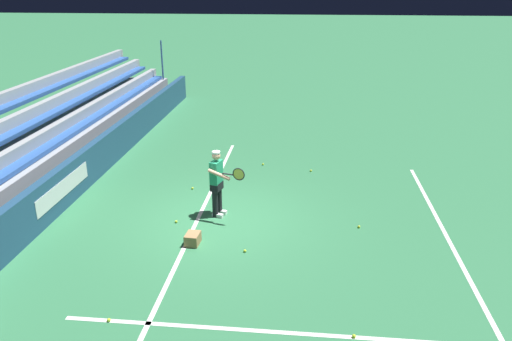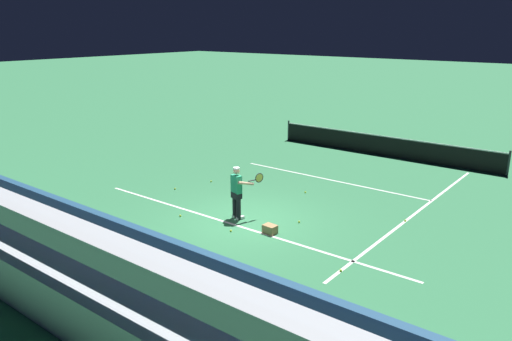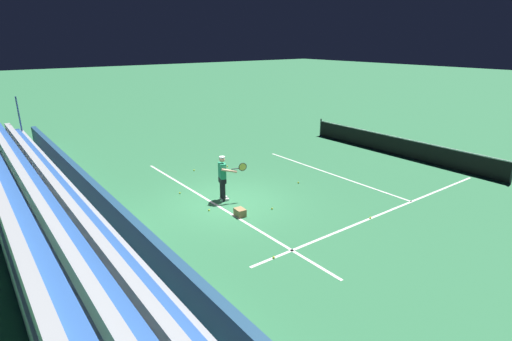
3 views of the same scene
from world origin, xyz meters
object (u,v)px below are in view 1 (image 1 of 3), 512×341
object	(u,v)px
tennis_ball_toward_net	(263,164)
tennis_ball_stray_back	(109,320)
tennis_ball_by_box	(192,188)
tennis_ball_near_player	(359,227)
ball_box_cardboard	(193,239)
tennis_ball_far_left	(245,251)
tennis_ball_on_baseline	(176,222)
tennis_ball_far_right	(311,171)
tennis_player	(217,183)
tennis_ball_midcourt	(354,336)

from	to	relation	value
tennis_ball_toward_net	tennis_ball_stray_back	distance (m)	8.42
tennis_ball_by_box	tennis_ball_near_player	distance (m)	4.94
ball_box_cardboard	tennis_ball_toward_net	xyz separation A→B (m)	(-5.32, 1.12, -0.10)
ball_box_cardboard	tennis_ball_far_left	distance (m)	1.25
tennis_ball_by_box	tennis_ball_on_baseline	distance (m)	2.12
tennis_ball_by_box	tennis_ball_far_right	bearing A→B (deg)	117.63
tennis_ball_on_baseline	tennis_player	bearing A→B (deg)	119.32
tennis_ball_far_left	tennis_ball_toward_net	xyz separation A→B (m)	(-5.56, -0.10, 0.00)
tennis_ball_toward_net	tennis_ball_near_player	bearing A→B (deg)	33.24
tennis_ball_on_baseline	tennis_ball_toward_net	xyz separation A→B (m)	(-4.32, 1.76, 0.00)
tennis_ball_far_left	tennis_ball_by_box	world-z (taller)	same
tennis_ball_by_box	tennis_ball_stray_back	world-z (taller)	same
ball_box_cardboard	tennis_ball_far_right	size ratio (longest dim) A/B	6.06
tennis_ball_far_left	tennis_ball_toward_net	distance (m)	5.56
tennis_ball_near_player	tennis_ball_toward_net	xyz separation A→B (m)	(-4.13, -2.71, 0.00)
tennis_ball_near_player	tennis_ball_on_baseline	size ratio (longest dim) A/B	1.00
tennis_ball_near_player	tennis_ball_stray_back	distance (m)	6.20
tennis_ball_far_left	tennis_ball_on_baseline	bearing A→B (deg)	-123.57
ball_box_cardboard	tennis_ball_toward_net	distance (m)	5.43
tennis_ball_far_left	tennis_ball_midcourt	xyz separation A→B (m)	(2.61, 2.17, 0.00)
tennis_ball_near_player	tennis_player	bearing A→B (deg)	-95.72
tennis_ball_far_right	tennis_ball_on_baseline	bearing A→B (deg)	-40.43
tennis_ball_on_baseline	tennis_ball_toward_net	bearing A→B (deg)	157.79
tennis_ball_midcourt	tennis_ball_on_baseline	bearing A→B (deg)	-133.62
tennis_ball_far_right	tennis_player	bearing A→B (deg)	-35.07
tennis_ball_midcourt	tennis_ball_far_right	world-z (taller)	same
tennis_player	tennis_ball_midcourt	size ratio (longest dim) A/B	25.98
ball_box_cardboard	tennis_ball_far_right	xyz separation A→B (m)	(-4.88, 2.67, -0.10)
tennis_ball_far_right	tennis_ball_toward_net	world-z (taller)	same
ball_box_cardboard	tennis_ball_far_right	world-z (taller)	ball_box_cardboard
tennis_ball_near_player	tennis_ball_on_baseline	distance (m)	4.48
tennis_player	tennis_ball_far_right	xyz separation A→B (m)	(-3.35, 2.35, -0.86)
tennis_ball_far_right	tennis_ball_near_player	world-z (taller)	same
tennis_ball_by_box	tennis_ball_on_baseline	size ratio (longest dim) A/B	1.00
tennis_ball_near_player	tennis_ball_on_baseline	bearing A→B (deg)	-87.59
tennis_player	tennis_ball_stray_back	size ratio (longest dim) A/B	25.98
tennis_ball_near_player	tennis_ball_stray_back	world-z (taller)	same
tennis_ball_far_right	tennis_ball_on_baseline	xyz separation A→B (m)	(3.89, -3.31, 0.00)
tennis_ball_far_right	tennis_ball_midcourt	bearing A→B (deg)	5.36
tennis_ball_far_left	tennis_ball_stray_back	bearing A→B (deg)	-38.49
tennis_player	tennis_ball_on_baseline	world-z (taller)	tennis_player
ball_box_cardboard	tennis_ball_toward_net	world-z (taller)	ball_box_cardboard
tennis_player	tennis_ball_midcourt	bearing A→B (deg)	35.03
tennis_ball_stray_back	tennis_ball_on_baseline	bearing A→B (deg)	176.79
ball_box_cardboard	tennis_ball_midcourt	bearing A→B (deg)	49.94
tennis_ball_near_player	tennis_ball_on_baseline	world-z (taller)	same
ball_box_cardboard	tennis_ball_midcourt	size ratio (longest dim) A/B	6.06
tennis_player	ball_box_cardboard	bearing A→B (deg)	-11.68
tennis_ball_far_left	tennis_ball_far_right	xyz separation A→B (m)	(-5.13, 1.44, 0.00)
tennis_ball_far_right	tennis_ball_stray_back	world-z (taller)	same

